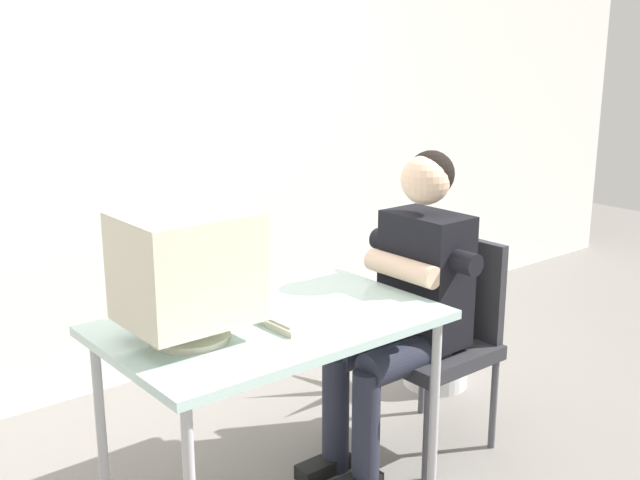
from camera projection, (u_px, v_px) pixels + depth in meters
name	position (u px, v px, depth m)	size (l,w,h in m)	color
wall_back	(151.00, 84.00, 3.76)	(8.00, 0.10, 3.00)	silver
desk	(272.00, 334.00, 2.73)	(1.17, 0.75, 0.75)	#B7B7BC
crt_monitor	(188.00, 268.00, 2.47)	(0.42, 0.35, 0.43)	beige
keyboard	(271.00, 314.00, 2.71)	(0.15, 0.41, 0.03)	beige
office_chair	(438.00, 331.00, 3.26)	(0.47, 0.47, 0.90)	#4C4C51
person_seated	(407.00, 298.00, 3.09)	(0.70, 0.55, 1.29)	black
potted_plant	(437.00, 336.00, 3.87)	(0.55, 0.62, 0.74)	silver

